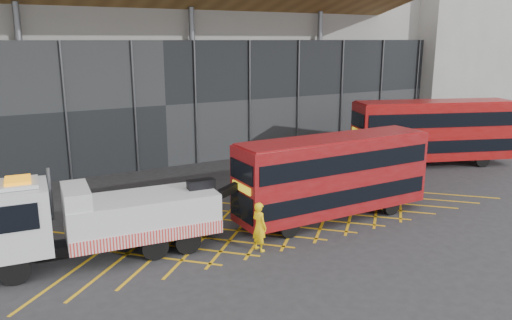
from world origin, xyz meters
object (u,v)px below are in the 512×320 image
recovery_truck (98,218)px  bus_towed (334,174)px  bus_second (433,130)px  worker (259,227)px

recovery_truck → bus_towed: 10.32m
bus_towed → bus_second: bus_second is taller
recovery_truck → worker: bearing=-17.8°
bus_towed → bus_second: size_ratio=0.90×
bus_towed → worker: 5.05m
recovery_truck → worker: recovery_truck is taller
bus_towed → bus_second: bearing=22.3°
worker → recovery_truck: bearing=55.6°
bus_towed → worker: bearing=-162.8°
recovery_truck → bus_second: (22.18, 3.96, 0.74)m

